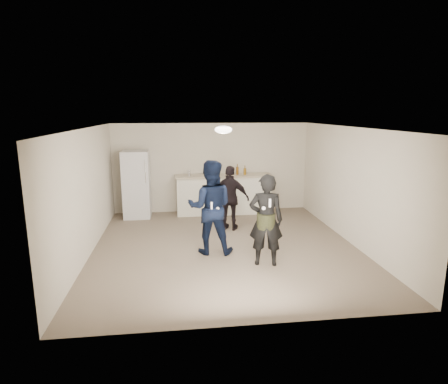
{
  "coord_description": "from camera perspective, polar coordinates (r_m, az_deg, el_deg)",
  "views": [
    {
      "loc": [
        -0.97,
        -7.47,
        2.83
      ],
      "look_at": [
        0.0,
        0.2,
        1.15
      ],
      "focal_mm": 30.0,
      "sensor_mm": 36.0,
      "label": 1
    }
  ],
  "objects": [
    {
      "name": "woman",
      "position": [
        6.94,
        6.41,
        -4.28
      ],
      "size": [
        0.7,
        0.53,
        1.73
      ],
      "primitive_type": "imported",
      "rotation": [
        0.0,
        0.0,
        2.94
      ],
      "color": "black",
      "rests_on": "floor"
    },
    {
      "name": "fridge_handle",
      "position": [
        9.86,
        -11.89,
        3.07
      ],
      "size": [
        0.02,
        0.02,
        0.6
      ],
      "primitive_type": "cylinder",
      "color": "silver",
      "rests_on": "fridge"
    },
    {
      "name": "wall_front",
      "position": [
        4.84,
        4.79,
        -6.85
      ],
      "size": [
        6.0,
        0.0,
        6.0
      ],
      "primitive_type": "plane",
      "rotation": [
        -1.57,
        0.0,
        0.0
      ],
      "color": "beige",
      "rests_on": "floor"
    },
    {
      "name": "fridge",
      "position": [
        10.31,
        -13.18,
        1.15
      ],
      "size": [
        0.7,
        0.7,
        1.8
      ],
      "primitive_type": "cube",
      "color": "silver",
      "rests_on": "floor"
    },
    {
      "name": "nunchuk_man",
      "position": [
        7.24,
        -0.97,
        -2.56
      ],
      "size": [
        0.07,
        0.07,
        0.07
      ],
      "primitive_type": "sphere",
      "color": "white",
      "rests_on": "man"
    },
    {
      "name": "remote_man",
      "position": [
        7.18,
        -1.9,
        -2.11
      ],
      "size": [
        0.04,
        0.04,
        0.15
      ],
      "primitive_type": "cube",
      "color": "white",
      "rests_on": "man"
    },
    {
      "name": "ceiling_dome",
      "position": [
        7.84,
        -0.09,
        9.48
      ],
      "size": [
        0.36,
        0.36,
        0.16
      ],
      "primitive_type": "ellipsoid",
      "color": "white",
      "rests_on": "ceiling"
    },
    {
      "name": "bottle_cluster",
      "position": [
        10.36,
        0.06,
        3.18
      ],
      "size": [
        1.15,
        0.27,
        0.26
      ],
      "color": "brown",
      "rests_on": "counter_top"
    },
    {
      "name": "ceiling",
      "position": [
        7.54,
        0.19,
        9.75
      ],
      "size": [
        6.0,
        6.0,
        0.0
      ],
      "primitive_type": "plane",
      "rotation": [
        3.14,
        0.0,
        0.0
      ],
      "color": "silver",
      "rests_on": "wall_back"
    },
    {
      "name": "wall_right",
      "position": [
        8.49,
        18.92,
        0.87
      ],
      "size": [
        0.0,
        6.0,
        6.0
      ],
      "primitive_type": "plane",
      "rotation": [
        1.57,
        0.0,
        -1.57
      ],
      "color": "beige",
      "rests_on": "floor"
    },
    {
      "name": "wall_left",
      "position": [
        7.84,
        -20.16,
        -0.13
      ],
      "size": [
        0.0,
        6.0,
        6.0
      ],
      "primitive_type": "plane",
      "rotation": [
        1.57,
        0.0,
        1.57
      ],
      "color": "beige",
      "rests_on": "floor"
    },
    {
      "name": "man",
      "position": [
        7.47,
        -2.09,
        -2.34
      ],
      "size": [
        1.02,
        0.85,
        1.9
      ],
      "primitive_type": "imported",
      "rotation": [
        0.0,
        0.0,
        2.99
      ],
      "color": "#0F1C3E",
      "rests_on": "floor"
    },
    {
      "name": "floor",
      "position": [
        8.05,
        0.18,
        -8.33
      ],
      "size": [
        6.0,
        6.0,
        0.0
      ],
      "primitive_type": "plane",
      "color": "#6B5B4C",
      "rests_on": "ground"
    },
    {
      "name": "counter",
      "position": [
        10.48,
        -0.05,
        -0.44
      ],
      "size": [
        2.6,
        0.56,
        1.05
      ],
      "primitive_type": "cube",
      "color": "white",
      "rests_on": "floor"
    },
    {
      "name": "wall_back",
      "position": [
        10.63,
        -1.89,
        3.71
      ],
      "size": [
        6.0,
        0.0,
        6.0
      ],
      "primitive_type": "plane",
      "rotation": [
        1.57,
        0.0,
        0.0
      ],
      "color": "beige",
      "rests_on": "floor"
    },
    {
      "name": "nunchuk_woman",
      "position": [
        6.64,
        6.07,
        -2.48
      ],
      "size": [
        0.07,
        0.07,
        0.07
      ],
      "primitive_type": "sphere",
      "color": "white",
      "rests_on": "woman"
    },
    {
      "name": "remote_woman",
      "position": [
        6.61,
        6.99,
        -1.67
      ],
      "size": [
        0.04,
        0.04,
        0.15
      ],
      "primitive_type": "cube",
      "color": "white",
      "rests_on": "woman"
    },
    {
      "name": "shaker",
      "position": [
        10.2,
        -5.36,
        2.88
      ],
      "size": [
        0.08,
        0.08,
        0.17
      ],
      "primitive_type": "cylinder",
      "color": "silver",
      "rests_on": "counter_top"
    },
    {
      "name": "counter_top",
      "position": [
        10.37,
        -0.05,
        2.49
      ],
      "size": [
        2.68,
        0.64,
        0.04
      ],
      "primitive_type": "cube",
      "color": "#C6B499",
      "rests_on": "counter"
    },
    {
      "name": "camo_shorts",
      "position": [
        6.95,
        6.41,
        -4.38
      ],
      "size": [
        0.34,
        0.34,
        0.28
      ],
      "primitive_type": "cylinder",
      "color": "#313819",
      "rests_on": "woman"
    },
    {
      "name": "spectator",
      "position": [
        8.96,
        0.99,
        -0.95
      ],
      "size": [
        0.99,
        0.72,
        1.57
      ],
      "primitive_type": "imported",
      "rotation": [
        0.0,
        0.0,
        2.73
      ],
      "color": "black",
      "rests_on": "floor"
    }
  ]
}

